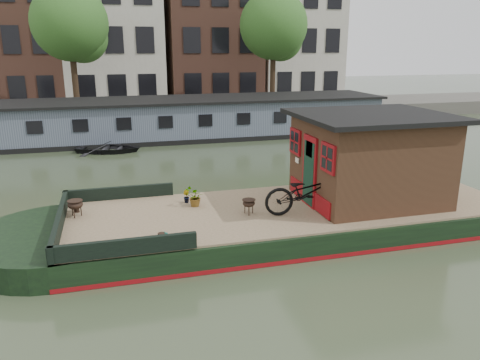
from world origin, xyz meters
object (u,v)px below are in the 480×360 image
object	(u,v)px
bicycle	(306,192)
brazier_rear	(76,208)
brazier_front	(249,207)
cabin	(370,157)
dinghy	(108,146)

from	to	relation	value
bicycle	brazier_rear	bearing A→B (deg)	81.21
brazier_rear	bicycle	bearing A→B (deg)	-13.20
brazier_rear	brazier_front	bearing A→B (deg)	-12.94
brazier_front	bicycle	bearing A→B (deg)	-13.99
cabin	dinghy	world-z (taller)	cabin
bicycle	dinghy	size ratio (longest dim) A/B	0.73
cabin	brazier_rear	bearing A→B (deg)	174.61
dinghy	brazier_rear	bearing A→B (deg)	-167.47
cabin	brazier_rear	distance (m)	7.89
cabin	brazier_front	distance (m)	3.68
brazier_front	brazier_rear	bearing A→B (deg)	167.06
bicycle	dinghy	bearing A→B (deg)	26.77
cabin	bicycle	xyz separation A→B (m)	(-2.10, -0.60, -0.66)
cabin	brazier_front	world-z (taller)	cabin
brazier_front	dinghy	bearing A→B (deg)	106.74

